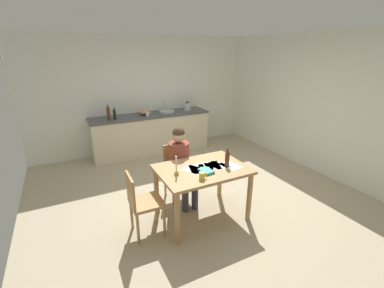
{
  "coord_description": "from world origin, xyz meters",
  "views": [
    {
      "loc": [
        -1.77,
        -3.33,
        2.27
      ],
      "look_at": [
        0.0,
        0.17,
        0.85
      ],
      "focal_mm": 24.34,
      "sensor_mm": 36.0,
      "label": 1
    }
  ],
  "objects_px": {
    "chair_at_table": "(177,169)",
    "wine_glass_by_kettle": "(146,108)",
    "dining_table": "(202,176)",
    "wine_glass_near_sink": "(150,108)",
    "bottle_oil": "(108,113)",
    "coffee_mug": "(202,176)",
    "teacup_on_counter": "(148,114)",
    "person_seated": "(181,161)",
    "candlestick": "(176,170)",
    "stovetop_kettle": "(187,106)",
    "book_magazine": "(206,171)",
    "book_cookery": "(205,171)",
    "chair_side_empty": "(142,201)",
    "wine_bottle_on_table": "(227,159)",
    "bottle_vinegar": "(115,114)",
    "sink_unit": "(167,111)",
    "mixing_bowl": "(144,112)"
  },
  "relations": [
    {
      "from": "person_seated",
      "to": "candlestick",
      "type": "distance_m",
      "value": 0.65
    },
    {
      "from": "chair_at_table",
      "to": "wine_glass_by_kettle",
      "type": "bearing_deg",
      "value": 84.08
    },
    {
      "from": "sink_unit",
      "to": "wine_glass_by_kettle",
      "type": "xyz_separation_m",
      "value": [
        -0.44,
        0.15,
        0.09
      ]
    },
    {
      "from": "coffee_mug",
      "to": "wine_glass_by_kettle",
      "type": "xyz_separation_m",
      "value": [
        0.31,
        3.21,
        0.2
      ]
    },
    {
      "from": "book_magazine",
      "to": "teacup_on_counter",
      "type": "relative_size",
      "value": 1.82
    },
    {
      "from": "person_seated",
      "to": "candlestick",
      "type": "bearing_deg",
      "value": -119.37
    },
    {
      "from": "chair_side_empty",
      "to": "book_cookery",
      "type": "relative_size",
      "value": 3.63
    },
    {
      "from": "wine_glass_by_kettle",
      "to": "book_magazine",
      "type": "bearing_deg",
      "value": -93.16
    },
    {
      "from": "bottle_vinegar",
      "to": "stovetop_kettle",
      "type": "relative_size",
      "value": 1.11
    },
    {
      "from": "chair_side_empty",
      "to": "candlestick",
      "type": "relative_size",
      "value": 3.35
    },
    {
      "from": "chair_side_empty",
      "to": "bottle_oil",
      "type": "xyz_separation_m",
      "value": [
        0.13,
        2.7,
        0.55
      ]
    },
    {
      "from": "stovetop_kettle",
      "to": "wine_glass_near_sink",
      "type": "distance_m",
      "value": 0.89
    },
    {
      "from": "chair_side_empty",
      "to": "stovetop_kettle",
      "type": "xyz_separation_m",
      "value": [
        1.99,
        2.77,
        0.52
      ]
    },
    {
      "from": "coffee_mug",
      "to": "teacup_on_counter",
      "type": "height_order",
      "value": "teacup_on_counter"
    },
    {
      "from": "book_magazine",
      "to": "teacup_on_counter",
      "type": "xyz_separation_m",
      "value": [
        0.1,
        2.76,
        0.17
      ]
    },
    {
      "from": "chair_at_table",
      "to": "person_seated",
      "type": "distance_m",
      "value": 0.24
    },
    {
      "from": "person_seated",
      "to": "chair_side_empty",
      "type": "distance_m",
      "value": 0.96
    },
    {
      "from": "chair_at_table",
      "to": "coffee_mug",
      "type": "relative_size",
      "value": 7.9
    },
    {
      "from": "wine_glass_near_sink",
      "to": "bottle_oil",
      "type": "bearing_deg",
      "value": -167.17
    },
    {
      "from": "mixing_bowl",
      "to": "stovetop_kettle",
      "type": "xyz_separation_m",
      "value": [
        1.06,
        -0.04,
        0.04
      ]
    },
    {
      "from": "coffee_mug",
      "to": "teacup_on_counter",
      "type": "bearing_deg",
      "value": 85.31
    },
    {
      "from": "book_magazine",
      "to": "chair_side_empty",
      "type": "bearing_deg",
      "value": 164.24
    },
    {
      "from": "bottle_oil",
      "to": "stovetop_kettle",
      "type": "xyz_separation_m",
      "value": [
        1.86,
        0.07,
        -0.04
      ]
    },
    {
      "from": "sink_unit",
      "to": "wine_glass_near_sink",
      "type": "distance_m",
      "value": 0.38
    },
    {
      "from": "chair_at_table",
      "to": "coffee_mug",
      "type": "bearing_deg",
      "value": -94.56
    },
    {
      "from": "wine_bottle_on_table",
      "to": "stovetop_kettle",
      "type": "bearing_deg",
      "value": 74.56
    },
    {
      "from": "stovetop_kettle",
      "to": "wine_glass_near_sink",
      "type": "bearing_deg",
      "value": 170.28
    },
    {
      "from": "candlestick",
      "to": "wine_glass_by_kettle",
      "type": "bearing_deg",
      "value": 79.56
    },
    {
      "from": "wine_glass_near_sink",
      "to": "book_cookery",
      "type": "bearing_deg",
      "value": -95.21
    },
    {
      "from": "coffee_mug",
      "to": "wine_glass_near_sink",
      "type": "height_order",
      "value": "wine_glass_near_sink"
    },
    {
      "from": "coffee_mug",
      "to": "mixing_bowl",
      "type": "distance_m",
      "value": 3.11
    },
    {
      "from": "wine_bottle_on_table",
      "to": "stovetop_kettle",
      "type": "height_order",
      "value": "stovetop_kettle"
    },
    {
      "from": "dining_table",
      "to": "coffee_mug",
      "type": "relative_size",
      "value": 10.97
    },
    {
      "from": "wine_bottle_on_table",
      "to": "bottle_oil",
      "type": "bearing_deg",
      "value": 110.76
    },
    {
      "from": "person_seated",
      "to": "wine_glass_near_sink",
      "type": "height_order",
      "value": "person_seated"
    },
    {
      "from": "chair_side_empty",
      "to": "wine_bottle_on_table",
      "type": "distance_m",
      "value": 1.26
    },
    {
      "from": "bottle_oil",
      "to": "stovetop_kettle",
      "type": "bearing_deg",
      "value": 2.27
    },
    {
      "from": "chair_side_empty",
      "to": "wine_glass_by_kettle",
      "type": "bearing_deg",
      "value": 70.83
    },
    {
      "from": "chair_side_empty",
      "to": "teacup_on_counter",
      "type": "bearing_deg",
      "value": 70.19
    },
    {
      "from": "book_magazine",
      "to": "sink_unit",
      "type": "bearing_deg",
      "value": 71.82
    },
    {
      "from": "bottle_oil",
      "to": "stovetop_kettle",
      "type": "distance_m",
      "value": 1.86
    },
    {
      "from": "coffee_mug",
      "to": "wine_bottle_on_table",
      "type": "distance_m",
      "value": 0.52
    },
    {
      "from": "coffee_mug",
      "to": "book_magazine",
      "type": "height_order",
      "value": "coffee_mug"
    },
    {
      "from": "wine_bottle_on_table",
      "to": "bottle_vinegar",
      "type": "distance_m",
      "value": 2.94
    },
    {
      "from": "dining_table",
      "to": "coffee_mug",
      "type": "height_order",
      "value": "coffee_mug"
    },
    {
      "from": "coffee_mug",
      "to": "book_cookery",
      "type": "xyz_separation_m",
      "value": [
        0.13,
        0.16,
        -0.04
      ]
    },
    {
      "from": "book_magazine",
      "to": "book_cookery",
      "type": "distance_m",
      "value": 0.02
    },
    {
      "from": "dining_table",
      "to": "wine_glass_by_kettle",
      "type": "height_order",
      "value": "wine_glass_by_kettle"
    },
    {
      "from": "dining_table",
      "to": "stovetop_kettle",
      "type": "height_order",
      "value": "stovetop_kettle"
    },
    {
      "from": "coffee_mug",
      "to": "book_magazine",
      "type": "relative_size",
      "value": 0.57
    }
  ]
}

